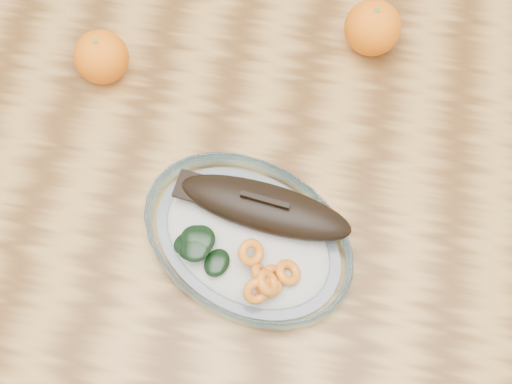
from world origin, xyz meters
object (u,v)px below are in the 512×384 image
dining_table (213,202)px  orange_left (101,57)px  plated_meal (248,237)px  orange_right (373,28)px

dining_table → orange_left: orange_left is taller
plated_meal → orange_right: orange_right is taller
dining_table → orange_right: (0.18, 0.24, 0.14)m
dining_table → orange_right: orange_right is taller
plated_meal → orange_left: size_ratio=8.71×
orange_right → orange_left: bearing=-162.7°
orange_left → orange_right: orange_right is taller
plated_meal → orange_right: size_ratio=8.23×
orange_left → orange_right: 0.37m
orange_left → orange_right: (0.35, 0.11, 0.00)m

